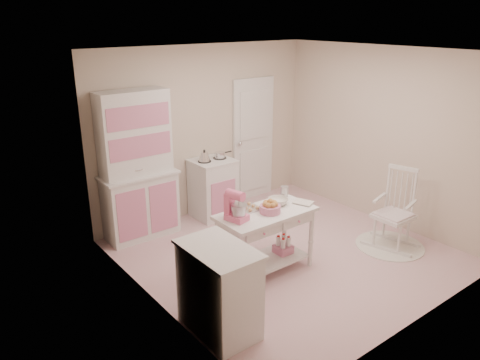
{
  "coord_description": "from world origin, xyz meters",
  "views": [
    {
      "loc": [
        -3.89,
        -4.01,
        3.0
      ],
      "look_at": [
        -0.53,
        0.32,
        1.06
      ],
      "focal_mm": 35.0,
      "sensor_mm": 36.0,
      "label": 1
    }
  ],
  "objects_px": {
    "base_cabinet": "(219,290)",
    "stand_mixer": "(237,206)",
    "hutch": "(138,166)",
    "bread_basket": "(270,209)",
    "rocking_chair": "(394,209)",
    "stove": "(213,188)",
    "work_table": "(265,242)"
  },
  "relations": [
    {
      "from": "stove",
      "to": "rocking_chair",
      "type": "distance_m",
      "value": 2.69
    },
    {
      "from": "rocking_chair",
      "to": "work_table",
      "type": "relative_size",
      "value": 0.92
    },
    {
      "from": "rocking_chair",
      "to": "base_cabinet",
      "type": "bearing_deg",
      "value": 165.62
    },
    {
      "from": "hutch",
      "to": "base_cabinet",
      "type": "xyz_separation_m",
      "value": [
        -0.37,
        -2.43,
        -0.58
      ]
    },
    {
      "from": "work_table",
      "to": "stand_mixer",
      "type": "xyz_separation_m",
      "value": [
        -0.42,
        0.02,
        0.57
      ]
    },
    {
      "from": "base_cabinet",
      "to": "rocking_chair",
      "type": "xyz_separation_m",
      "value": [
        2.89,
        0.04,
        0.09
      ]
    },
    {
      "from": "rocking_chair",
      "to": "bread_basket",
      "type": "relative_size",
      "value": 4.4
    },
    {
      "from": "rocking_chair",
      "to": "work_table",
      "type": "distance_m",
      "value": 1.88
    },
    {
      "from": "rocking_chair",
      "to": "stove",
      "type": "bearing_deg",
      "value": 104.41
    },
    {
      "from": "hutch",
      "to": "base_cabinet",
      "type": "bearing_deg",
      "value": -98.61
    },
    {
      "from": "base_cabinet",
      "to": "bread_basket",
      "type": "height_order",
      "value": "base_cabinet"
    },
    {
      "from": "rocking_chair",
      "to": "stand_mixer",
      "type": "height_order",
      "value": "stand_mixer"
    },
    {
      "from": "stove",
      "to": "work_table",
      "type": "xyz_separation_m",
      "value": [
        -0.47,
        -1.79,
        -0.06
      ]
    },
    {
      "from": "stove",
      "to": "work_table",
      "type": "height_order",
      "value": "stove"
    },
    {
      "from": "base_cabinet",
      "to": "rocking_chair",
      "type": "relative_size",
      "value": 0.84
    },
    {
      "from": "base_cabinet",
      "to": "work_table",
      "type": "bearing_deg",
      "value": 27.92
    },
    {
      "from": "rocking_chair",
      "to": "work_table",
      "type": "bearing_deg",
      "value": 147.89
    },
    {
      "from": "bread_basket",
      "to": "stand_mixer",
      "type": "bearing_deg",
      "value": 170.96
    },
    {
      "from": "base_cabinet",
      "to": "stand_mixer",
      "type": "height_order",
      "value": "stand_mixer"
    },
    {
      "from": "rocking_chair",
      "to": "bread_basket",
      "type": "distance_m",
      "value": 1.86
    },
    {
      "from": "base_cabinet",
      "to": "bread_basket",
      "type": "bearing_deg",
      "value": 25.45
    },
    {
      "from": "hutch",
      "to": "bread_basket",
      "type": "relative_size",
      "value": 8.32
    },
    {
      "from": "hutch",
      "to": "stove",
      "type": "xyz_separation_m",
      "value": [
        1.2,
        -0.05,
        -0.58
      ]
    },
    {
      "from": "hutch",
      "to": "work_table",
      "type": "height_order",
      "value": "hutch"
    },
    {
      "from": "hutch",
      "to": "base_cabinet",
      "type": "distance_m",
      "value": 2.52
    },
    {
      "from": "stove",
      "to": "stand_mixer",
      "type": "bearing_deg",
      "value": -116.57
    },
    {
      "from": "stand_mixer",
      "to": "bread_basket",
      "type": "xyz_separation_m",
      "value": [
        0.44,
        -0.07,
        -0.12
      ]
    },
    {
      "from": "stove",
      "to": "rocking_chair",
      "type": "xyz_separation_m",
      "value": [
        1.32,
        -2.34,
        0.09
      ]
    },
    {
      "from": "rocking_chair",
      "to": "bread_basket",
      "type": "xyz_separation_m",
      "value": [
        -1.77,
        0.5,
        0.3
      ]
    },
    {
      "from": "base_cabinet",
      "to": "stove",
      "type": "bearing_deg",
      "value": 56.58
    },
    {
      "from": "hutch",
      "to": "bread_basket",
      "type": "bearing_deg",
      "value": -68.27
    },
    {
      "from": "base_cabinet",
      "to": "work_table",
      "type": "xyz_separation_m",
      "value": [
        1.1,
        0.58,
        -0.06
      ]
    }
  ]
}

